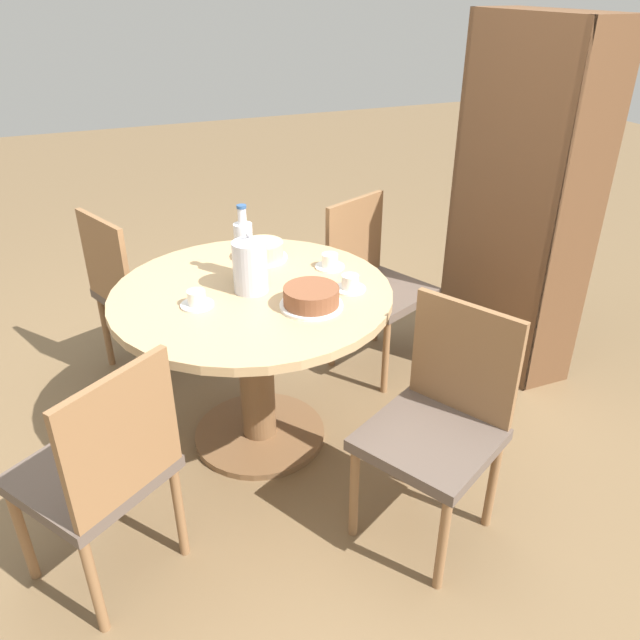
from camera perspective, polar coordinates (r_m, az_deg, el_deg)
name	(u,v)px	position (r m, az deg, el deg)	size (l,w,h in m)	color
ground_plane	(260,436)	(2.88, -5.49, -10.49)	(14.00, 14.00, 0.00)	brown
dining_table	(254,333)	(2.57, -6.04, -1.18)	(1.12, 1.12, 0.73)	brown
chair_a	(439,421)	(2.23, 10.86, -9.06)	(0.57, 0.57, 0.87)	olive
chair_b	(374,281)	(3.18, 4.92, 3.56)	(0.55, 0.55, 0.87)	olive
chair_c	(137,289)	(3.21, -16.38, 2.74)	(0.55, 0.55, 0.87)	olive
chair_d	(101,470)	(2.12, -19.36, -12.80)	(0.58, 0.58, 0.87)	olive
bookshelf	(517,201)	(3.28, 17.55, 10.30)	(0.80, 0.28, 1.70)	brown
coffee_pot	(249,265)	(2.43, -6.48, 4.99)	(0.14, 0.14, 0.24)	silver
water_bottle	(244,248)	(2.55, -6.96, 6.51)	(0.08, 0.08, 0.31)	silver
cake_main	(311,298)	(2.33, -0.81, 2.06)	(0.24, 0.24, 0.08)	white
cake_second	(263,251)	(2.75, -5.28, 6.31)	(0.22, 0.22, 0.08)	white
cup_a	(350,284)	(2.47, 2.77, 3.31)	(0.13, 0.13, 0.06)	silver
cup_b	(330,262)	(2.66, 0.91, 5.31)	(0.13, 0.13, 0.06)	silver
cup_c	(197,300)	(2.39, -11.21, 1.82)	(0.13, 0.13, 0.06)	silver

